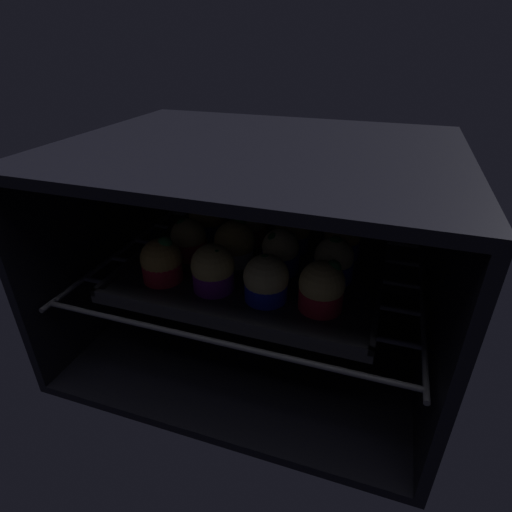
% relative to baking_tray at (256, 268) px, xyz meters
% --- Properties ---
extents(oven_cavity, '(0.59, 0.47, 0.37)m').
position_rel_baking_tray_xyz_m(oven_cavity, '(0.00, 0.05, 0.02)').
color(oven_cavity, black).
rests_on(oven_cavity, ground).
extents(oven_rack, '(0.55, 0.42, 0.01)m').
position_rel_baking_tray_xyz_m(oven_rack, '(0.00, 0.01, -0.01)').
color(oven_rack, '#42424C').
rests_on(oven_rack, oven_cavity).
extents(baking_tray, '(0.41, 0.33, 0.02)m').
position_rel_baking_tray_xyz_m(baking_tray, '(0.00, 0.00, 0.00)').
color(baking_tray, black).
rests_on(baking_tray, oven_rack).
extents(muffin_row0_col0, '(0.07, 0.07, 0.07)m').
position_rel_baking_tray_xyz_m(muffin_row0_col0, '(-0.13, -0.09, 0.04)').
color(muffin_row0_col0, red).
rests_on(muffin_row0_col0, baking_tray).
extents(muffin_row0_col1, '(0.07, 0.07, 0.07)m').
position_rel_baking_tray_xyz_m(muffin_row0_col1, '(-0.04, -0.09, 0.04)').
color(muffin_row0_col1, '#7A238C').
rests_on(muffin_row0_col1, baking_tray).
extents(muffin_row0_col2, '(0.07, 0.07, 0.07)m').
position_rel_baking_tray_xyz_m(muffin_row0_col2, '(0.04, -0.09, 0.04)').
color(muffin_row0_col2, '#1928B7').
rests_on(muffin_row0_col2, baking_tray).
extents(muffin_row0_col3, '(0.07, 0.07, 0.08)m').
position_rel_baking_tray_xyz_m(muffin_row0_col3, '(0.13, -0.08, 0.04)').
color(muffin_row0_col3, red).
rests_on(muffin_row0_col3, baking_tray).
extents(muffin_row1_col0, '(0.06, 0.06, 0.07)m').
position_rel_baking_tray_xyz_m(muffin_row1_col0, '(-0.12, -0.00, 0.04)').
color(muffin_row1_col0, red).
rests_on(muffin_row1_col0, baking_tray).
extents(muffin_row1_col1, '(0.07, 0.07, 0.08)m').
position_rel_baking_tray_xyz_m(muffin_row1_col1, '(-0.04, 0.00, 0.04)').
color(muffin_row1_col1, silver).
rests_on(muffin_row1_col1, baking_tray).
extents(muffin_row1_col2, '(0.06, 0.06, 0.07)m').
position_rel_baking_tray_xyz_m(muffin_row1_col2, '(0.04, -0.00, 0.04)').
color(muffin_row1_col2, '#1928B7').
rests_on(muffin_row1_col2, baking_tray).
extents(muffin_row1_col3, '(0.06, 0.06, 0.08)m').
position_rel_baking_tray_xyz_m(muffin_row1_col3, '(0.13, 0.00, 0.04)').
color(muffin_row1_col3, '#1928B7').
rests_on(muffin_row1_col3, baking_tray).
extents(muffin_row2_col0, '(0.07, 0.07, 0.08)m').
position_rel_baking_tray_xyz_m(muffin_row2_col0, '(-0.13, 0.09, 0.04)').
color(muffin_row2_col0, '#1928B7').
rests_on(muffin_row2_col0, baking_tray).
extents(muffin_row2_col1, '(0.06, 0.06, 0.08)m').
position_rel_baking_tray_xyz_m(muffin_row2_col1, '(-0.04, 0.09, 0.04)').
color(muffin_row2_col1, red).
rests_on(muffin_row2_col1, baking_tray).
extents(muffin_row2_col2, '(0.06, 0.06, 0.07)m').
position_rel_baking_tray_xyz_m(muffin_row2_col2, '(0.04, 0.08, 0.04)').
color(muffin_row2_col2, '#1928B7').
rests_on(muffin_row2_col2, baking_tray).
extents(muffin_row2_col3, '(0.06, 0.06, 0.07)m').
position_rel_baking_tray_xyz_m(muffin_row2_col3, '(0.13, 0.09, 0.04)').
color(muffin_row2_col3, '#1928B7').
rests_on(muffin_row2_col3, baking_tray).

